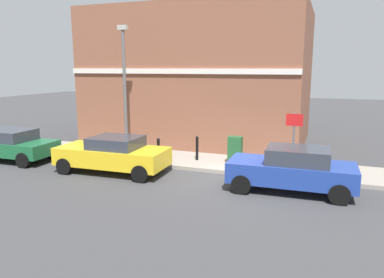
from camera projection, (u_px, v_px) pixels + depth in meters
name	position (u px, v px, depth m)	size (l,w,h in m)	color
ground	(234.00, 180.00, 13.52)	(80.00, 80.00, 0.00)	#38383A
sidewalk	(119.00, 154.00, 17.31)	(2.60, 30.00, 0.15)	gray
corner_building	(202.00, 77.00, 20.51)	(7.66, 11.27, 7.07)	brown
car_blue	(292.00, 169.00, 12.14)	(1.89, 4.12, 1.50)	navy
car_yellow	(113.00, 154.00, 14.38)	(2.00, 4.39, 1.43)	gold
car_green	(6.00, 144.00, 16.35)	(2.00, 4.54, 1.38)	#195933
utility_cabinet	(235.00, 151.00, 15.10)	(0.46, 0.61, 1.15)	#1E4C28
bollard_near_cabinet	(197.00, 147.00, 15.77)	(0.14, 0.14, 1.04)	black
bollard_far_kerb	(158.00, 150.00, 15.34)	(0.14, 0.14, 1.04)	black
street_sign	(294.00, 134.00, 13.43)	(0.08, 0.60, 2.30)	#59595B
lamppost	(125.00, 85.00, 16.45)	(0.20, 0.44, 5.72)	#59595B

